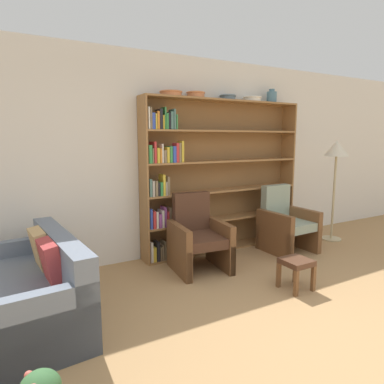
# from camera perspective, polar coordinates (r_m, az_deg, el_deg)

# --- Properties ---
(ground_plane) EXTENTS (24.00, 24.00, 0.00)m
(ground_plane) POSITION_cam_1_polar(r_m,az_deg,el_deg) (3.28, 24.68, -21.92)
(ground_plane) COLOR #A87F51
(wall_back) EXTENTS (12.00, 0.06, 2.75)m
(wall_back) POSITION_cam_1_polar(r_m,az_deg,el_deg) (4.91, -0.68, 5.86)
(wall_back) COLOR silver
(wall_back) RESTS_ON ground
(bookshelf) EXTENTS (2.53, 0.30, 2.18)m
(bookshelf) POSITION_cam_1_polar(r_m,az_deg,el_deg) (4.93, 3.10, 2.38)
(bookshelf) COLOR olive
(bookshelf) RESTS_ON ground
(bowl_terracotta) EXTENTS (0.30, 0.30, 0.07)m
(bowl_terracotta) POSITION_cam_1_polar(r_m,az_deg,el_deg) (4.60, -3.54, 16.11)
(bowl_terracotta) COLOR #C67547
(bowl_terracotta) RESTS_ON bookshelf
(bowl_stoneware) EXTENTS (0.26, 0.26, 0.08)m
(bowl_stoneware) POSITION_cam_1_polar(r_m,az_deg,el_deg) (4.78, 0.62, 15.95)
(bowl_stoneware) COLOR #C67547
(bowl_stoneware) RESTS_ON bookshelf
(bowl_cream) EXTENTS (0.24, 0.24, 0.07)m
(bowl_cream) POSITION_cam_1_polar(r_m,az_deg,el_deg) (5.06, 5.98, 15.46)
(bowl_cream) COLOR slate
(bowl_cream) RESTS_ON bookshelf
(bowl_sage) EXTENTS (0.28, 0.28, 0.07)m
(bowl_sage) POSITION_cam_1_polar(r_m,az_deg,el_deg) (5.32, 10.01, 15.05)
(bowl_sage) COLOR silver
(bowl_sage) RESTS_ON bookshelf
(vase_tall) EXTENTS (0.15, 0.15, 0.21)m
(vase_tall) POSITION_cam_1_polar(r_m,az_deg,el_deg) (5.57, 13.14, 15.18)
(vase_tall) COLOR slate
(vase_tall) RESTS_ON bookshelf
(couch) EXTENTS (0.97, 1.64, 0.80)m
(couch) POSITION_cam_1_polar(r_m,az_deg,el_deg) (3.45, -25.49, -15.01)
(couch) COLOR slate
(couch) RESTS_ON ground
(armchair_leather) EXTENTS (0.71, 0.75, 0.95)m
(armchair_leather) POSITION_cam_1_polar(r_m,az_deg,el_deg) (4.34, 1.00, -7.61)
(armchair_leather) COLOR brown
(armchair_leather) RESTS_ON ground
(armchair_cushioned) EXTENTS (0.66, 0.70, 0.95)m
(armchair_cushioned) POSITION_cam_1_polar(r_m,az_deg,el_deg) (5.23, 15.32, -5.05)
(armchair_cushioned) COLOR brown
(armchair_cushioned) RESTS_ON ground
(floor_lamp) EXTENTS (0.38, 0.38, 1.60)m
(floor_lamp) POSITION_cam_1_polar(r_m,az_deg,el_deg) (5.90, 22.92, 5.67)
(floor_lamp) COLOR tan
(floor_lamp) RESTS_ON ground
(footstool) EXTENTS (0.30, 0.30, 0.34)m
(footstool) POSITION_cam_1_polar(r_m,az_deg,el_deg) (3.97, 16.98, -11.65)
(footstool) COLOR brown
(footstool) RESTS_ON ground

